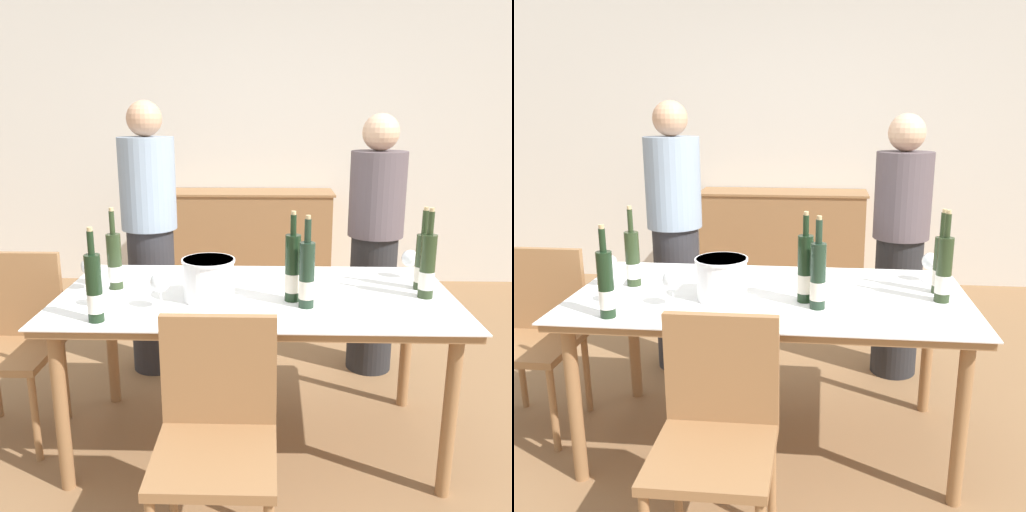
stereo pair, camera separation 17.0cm
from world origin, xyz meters
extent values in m
plane|color=olive|center=(0.00, 0.00, 0.00)|extent=(12.00, 12.00, 0.00)
cube|color=silver|center=(0.00, 2.73, 1.40)|extent=(8.00, 0.10, 2.80)
cube|color=#996B42|center=(-0.13, 2.44, 0.44)|extent=(1.45, 0.44, 0.88)
cube|color=#996B42|center=(-0.13, 2.44, 0.89)|extent=(1.49, 0.46, 0.02)
cylinder|color=#996B42|center=(-0.81, -0.37, 0.36)|extent=(0.06, 0.06, 0.73)
cylinder|color=#996B42|center=(0.81, -0.37, 0.36)|extent=(0.06, 0.06, 0.73)
cylinder|color=#996B42|center=(-0.81, 0.37, 0.36)|extent=(0.06, 0.06, 0.73)
cylinder|color=#996B42|center=(0.81, 0.37, 0.36)|extent=(0.06, 0.06, 0.73)
cube|color=#996B42|center=(0.00, 0.00, 0.75)|extent=(1.77, 0.90, 0.04)
cube|color=white|center=(0.00, 0.00, 0.77)|extent=(1.80, 0.93, 0.01)
cylinder|color=white|center=(-0.21, -0.09, 0.86)|extent=(0.22, 0.22, 0.19)
cylinder|color=white|center=(-0.21, -0.09, 0.95)|extent=(0.24, 0.24, 0.01)
cylinder|color=black|center=(0.16, -0.09, 0.92)|extent=(0.07, 0.07, 0.30)
cylinder|color=silver|center=(0.16, -0.09, 0.85)|extent=(0.07, 0.07, 0.08)
cylinder|color=black|center=(0.16, -0.09, 1.11)|extent=(0.03, 0.03, 0.09)
cylinder|color=tan|center=(0.16, -0.09, 1.17)|extent=(0.02, 0.02, 0.02)
cylinder|color=#28381E|center=(0.77, -0.03, 0.92)|extent=(0.07, 0.07, 0.29)
cylinder|color=white|center=(0.77, -0.03, 0.85)|extent=(0.07, 0.07, 0.08)
cylinder|color=#28381E|center=(0.77, -0.03, 1.11)|extent=(0.03, 0.03, 0.10)
cylinder|color=tan|center=(0.77, -0.03, 1.17)|extent=(0.02, 0.02, 0.02)
cylinder|color=black|center=(-0.63, -0.36, 0.91)|extent=(0.06, 0.06, 0.28)
cylinder|color=white|center=(-0.63, -0.36, 0.85)|extent=(0.06, 0.06, 0.08)
cylinder|color=black|center=(-0.63, -0.36, 1.09)|extent=(0.03, 0.03, 0.09)
cylinder|color=tan|center=(-0.63, -0.36, 1.15)|extent=(0.02, 0.02, 0.02)
cylinder|color=#28381E|center=(-0.67, 0.06, 0.90)|extent=(0.07, 0.07, 0.26)
cylinder|color=white|center=(-0.67, 0.06, 0.84)|extent=(0.07, 0.07, 0.07)
cylinder|color=#28381E|center=(-0.67, 0.06, 1.09)|extent=(0.02, 0.02, 0.11)
cylinder|color=tan|center=(-0.67, 0.06, 1.15)|extent=(0.02, 0.02, 0.02)
cylinder|color=#28381E|center=(0.78, 0.09, 0.90)|extent=(0.06, 0.06, 0.26)
cylinder|color=silver|center=(0.78, 0.09, 0.84)|extent=(0.07, 0.07, 0.07)
cylinder|color=#28381E|center=(0.78, 0.09, 1.09)|extent=(0.03, 0.03, 0.11)
cylinder|color=tan|center=(0.78, 0.09, 1.16)|extent=(0.02, 0.02, 0.02)
cylinder|color=#1E3323|center=(0.22, -0.17, 0.91)|extent=(0.07, 0.07, 0.28)
cylinder|color=silver|center=(0.22, -0.17, 0.85)|extent=(0.07, 0.07, 0.08)
cylinder|color=#1E3323|center=(0.22, -0.17, 1.11)|extent=(0.03, 0.03, 0.10)
cylinder|color=tan|center=(0.22, -0.17, 1.16)|extent=(0.02, 0.02, 0.02)
cylinder|color=white|center=(-0.78, 0.03, 0.77)|extent=(0.06, 0.06, 0.00)
cylinder|color=white|center=(-0.78, 0.03, 0.82)|extent=(0.01, 0.01, 0.08)
sphere|color=white|center=(-0.78, 0.03, 0.89)|extent=(0.08, 0.08, 0.08)
cylinder|color=white|center=(0.77, 0.27, 0.77)|extent=(0.07, 0.07, 0.00)
cylinder|color=white|center=(0.77, 0.27, 0.81)|extent=(0.01, 0.01, 0.07)
sphere|color=white|center=(0.77, 0.27, 0.87)|extent=(0.08, 0.08, 0.08)
cylinder|color=white|center=(-0.66, -0.19, 0.77)|extent=(0.07, 0.07, 0.00)
cylinder|color=white|center=(-0.66, -0.19, 0.81)|extent=(0.01, 0.01, 0.07)
sphere|color=white|center=(-0.66, -0.19, 0.88)|extent=(0.07, 0.07, 0.07)
cylinder|color=white|center=(-0.40, -0.21, 0.77)|extent=(0.07, 0.07, 0.00)
cylinder|color=white|center=(-0.40, -0.21, 0.82)|extent=(0.01, 0.01, 0.08)
sphere|color=white|center=(-0.40, -0.21, 0.89)|extent=(0.09, 0.09, 0.09)
cylinder|color=#996B42|center=(-0.30, -0.59, 0.22)|extent=(0.03, 0.03, 0.43)
cylinder|color=#996B42|center=(0.07, -0.59, 0.22)|extent=(0.03, 0.03, 0.43)
cube|color=#996B42|center=(-0.12, -0.78, 0.45)|extent=(0.42, 0.42, 0.04)
cube|color=#996B42|center=(-0.12, -0.59, 0.68)|extent=(0.42, 0.04, 0.42)
cylinder|color=#996B42|center=(-1.01, -0.18, 0.22)|extent=(0.03, 0.03, 0.44)
cylinder|color=#996B42|center=(-1.01, 0.18, 0.22)|extent=(0.03, 0.03, 0.44)
cube|color=#996B42|center=(-1.20, 0.00, 0.45)|extent=(0.42, 0.42, 0.04)
cube|color=#996B42|center=(-1.20, 0.19, 0.69)|extent=(0.42, 0.04, 0.44)
cylinder|color=#2D2D33|center=(-0.66, 0.80, 0.45)|extent=(0.28, 0.28, 0.91)
cylinder|color=#8C9EB2|center=(-0.66, 0.80, 1.18)|extent=(0.33, 0.33, 0.54)
sphere|color=tan|center=(-0.66, 0.80, 1.55)|extent=(0.21, 0.21, 0.21)
cylinder|color=#262628|center=(0.70, 0.83, 0.43)|extent=(0.28, 0.28, 0.86)
cylinder|color=#594C51|center=(0.70, 0.83, 1.11)|extent=(0.33, 0.33, 0.50)
sphere|color=#DBAD89|center=(0.70, 0.83, 1.47)|extent=(0.21, 0.21, 0.21)
camera|label=1|loc=(0.07, -2.37, 1.58)|focal=38.00mm
camera|label=2|loc=(0.24, -2.36, 1.58)|focal=38.00mm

